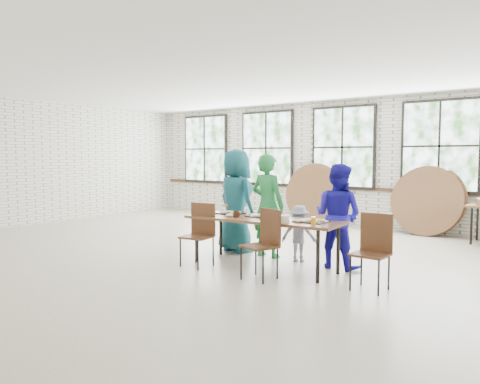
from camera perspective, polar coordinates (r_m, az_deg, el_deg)
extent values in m
plane|color=beige|center=(7.87, -1.79, -7.82)|extent=(12.00, 12.00, 0.00)
plane|color=white|center=(7.81, -1.85, 14.23)|extent=(12.00, 12.00, 0.00)
plane|color=silver|center=(11.53, 12.54, 3.47)|extent=(12.00, 0.00, 12.00)
plane|color=silver|center=(12.40, -23.81, 3.26)|extent=(0.00, 9.00, 9.00)
cube|color=#422819|center=(11.53, 12.43, 0.49)|extent=(11.80, 0.05, 0.08)
cube|color=black|center=(13.93, -4.23, 5.25)|extent=(1.62, 0.05, 1.97)
cube|color=white|center=(13.91, -4.33, 5.26)|extent=(1.50, 0.01, 1.85)
cube|color=black|center=(12.57, 3.29, 5.35)|extent=(1.62, 0.05, 1.97)
cube|color=white|center=(12.54, 3.20, 5.35)|extent=(1.50, 0.01, 1.85)
cube|color=black|center=(11.48, 12.45, 5.34)|extent=(1.62, 0.05, 1.97)
cube|color=white|center=(11.45, 12.37, 5.35)|extent=(1.50, 0.01, 1.85)
cube|color=black|center=(10.73, 23.18, 5.16)|extent=(1.62, 0.05, 1.97)
cube|color=white|center=(10.70, 23.14, 5.17)|extent=(1.50, 0.01, 1.85)
cube|color=brown|center=(7.01, 2.85, -3.37)|extent=(2.45, 0.98, 0.04)
cylinder|color=black|center=(7.51, -5.31, -5.72)|extent=(0.05, 0.05, 0.70)
cylinder|color=black|center=(7.95, -2.36, -5.13)|extent=(0.05, 0.05, 0.70)
cylinder|color=black|center=(6.27, 9.46, -7.79)|extent=(0.05, 0.05, 0.70)
cylinder|color=black|center=(6.79, 11.87, -6.87)|extent=(0.05, 0.05, 0.70)
cube|color=#4E2D1A|center=(7.11, -5.30, -5.47)|extent=(0.49, 0.47, 0.03)
cube|color=#4E2D1A|center=(7.23, -4.52, -3.29)|extent=(0.42, 0.11, 0.50)
cylinder|color=black|center=(7.16, -7.29, -7.30)|extent=(0.02, 0.02, 0.44)
cylinder|color=black|center=(7.40, -5.42, -6.90)|extent=(0.02, 0.02, 0.44)
cylinder|color=black|center=(6.91, -5.15, -7.70)|extent=(0.02, 0.02, 0.44)
cylinder|color=black|center=(7.16, -3.29, -7.26)|extent=(0.02, 0.02, 0.44)
cube|color=#4E2D1A|center=(6.35, 2.37, -6.66)|extent=(0.52, 0.51, 0.03)
cube|color=#4E2D1A|center=(6.42, 3.72, -4.27)|extent=(0.41, 0.15, 0.50)
cylinder|color=black|center=(6.36, 0.13, -8.74)|extent=(0.02, 0.02, 0.44)
cylinder|color=black|center=(6.63, 1.94, -8.20)|extent=(0.02, 0.02, 0.44)
cylinder|color=black|center=(6.16, 2.83, -9.19)|extent=(0.02, 0.02, 0.44)
cylinder|color=black|center=(6.43, 4.57, -8.61)|extent=(0.02, 0.02, 0.44)
cube|color=#4E2D1A|center=(6.05, 15.56, -7.36)|extent=(0.43, 0.41, 0.03)
cube|color=#4E2D1A|center=(6.18, 16.30, -4.78)|extent=(0.42, 0.04, 0.50)
cylinder|color=black|center=(6.02, 13.29, -9.63)|extent=(0.02, 0.02, 0.44)
cylinder|color=black|center=(6.32, 14.57, -8.97)|extent=(0.02, 0.02, 0.44)
cylinder|color=black|center=(5.89, 16.53, -10.02)|extent=(0.02, 0.02, 0.44)
cylinder|color=black|center=(6.19, 17.68, -9.32)|extent=(0.02, 0.02, 0.44)
imported|color=#1B6267|center=(8.11, -0.49, -1.07)|extent=(1.00, 0.80, 1.79)
imported|color=#227F3D|center=(7.73, 3.40, -1.65)|extent=(0.65, 0.45, 1.70)
imported|color=#111B36|center=(7.47, 7.22, -5.03)|extent=(0.64, 0.46, 0.90)
imported|color=#1C17A7|center=(7.11, 11.84, -2.88)|extent=(0.80, 0.64, 1.55)
cylinder|color=black|center=(9.84, 26.37, -3.75)|extent=(0.04, 0.04, 0.70)
cylinder|color=black|center=(10.37, 26.96, -3.37)|extent=(0.04, 0.04, 0.70)
cube|color=black|center=(7.55, -1.30, -2.58)|extent=(0.44, 0.33, 0.02)
cube|color=black|center=(7.15, 2.78, -2.98)|extent=(0.44, 0.33, 0.02)
cube|color=black|center=(6.66, 8.66, -3.57)|extent=(0.44, 0.33, 0.02)
cylinder|color=black|center=(7.08, -0.47, -2.73)|extent=(0.09, 0.09, 0.09)
cube|color=red|center=(6.85, 2.94, -2.92)|extent=(0.06, 0.06, 0.11)
cylinder|color=blue|center=(6.73, 4.49, -3.10)|extent=(0.07, 0.07, 0.10)
cylinder|color=orange|center=(6.38, 8.94, -3.50)|extent=(0.07, 0.07, 0.11)
cylinder|color=white|center=(6.57, 5.32, -3.29)|extent=(0.17, 0.17, 0.10)
ellipsoid|color=white|center=(7.16, -1.30, -2.84)|extent=(0.11, 0.11, 0.05)
ellipsoid|color=white|center=(6.69, 2.94, -3.36)|extent=(0.11, 0.11, 0.05)
ellipsoid|color=white|center=(6.60, 7.15, -3.49)|extent=(0.11, 0.11, 0.05)
cylinder|color=brown|center=(11.69, 9.06, -0.22)|extent=(1.50, 0.27, 1.49)
cylinder|color=brown|center=(11.60, 8.83, -0.25)|extent=(1.50, 0.28, 1.49)
cylinder|color=brown|center=(10.66, 22.08, -0.93)|extent=(1.50, 0.35, 1.48)
cylinder|color=brown|center=(10.58, 21.75, -0.96)|extent=(1.50, 0.42, 1.46)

